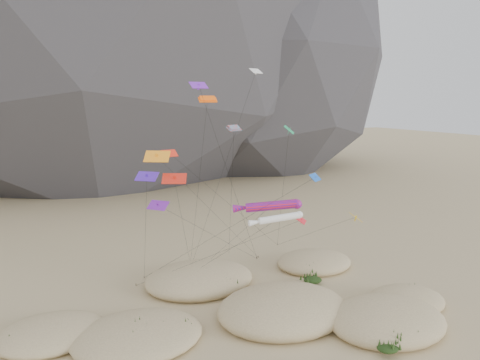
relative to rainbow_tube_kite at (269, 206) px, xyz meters
name	(u,v)px	position (x,y,z in m)	size (l,w,h in m)	color
ground	(289,342)	(-5.15, -12.62, -10.60)	(500.00, 500.00, 0.00)	#CCB789
dunes	(246,322)	(-7.60, -8.23, -9.92)	(48.86, 38.36, 3.82)	#CCB789
dune_grass	(256,318)	(-6.36, -8.18, -9.75)	(44.80, 28.78, 1.52)	black
kite_stakes	(212,264)	(-3.09, 10.48, -10.45)	(25.08, 6.23, 0.30)	#3F2D1E
rainbow_tube_kite	(269,206)	(0.00, 0.00, 0.00)	(7.68, 14.53, 11.55)	#FF1A2B
white_tube_kite	(277,219)	(-2.28, -5.55, -0.02)	(9.62, 13.87, 11.23)	silver
orange_parafoil	(207,102)	(-6.04, 4.78, 12.68)	(2.35, 9.53, 24.05)	#FF5D0D
multi_parafoil	(234,131)	(-3.29, 3.05, 9.20)	(5.85, 11.96, 20.53)	red
delta_kites	(230,169)	(-6.14, -1.50, 5.32)	(27.30, 20.68, 27.44)	orange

